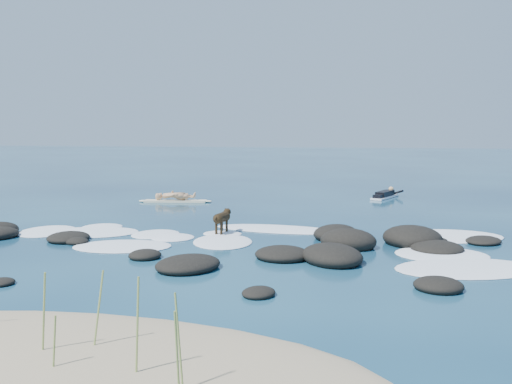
# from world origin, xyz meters

# --- Properties ---
(ground) EXTENTS (160.00, 160.00, 0.00)m
(ground) POSITION_xyz_m (0.00, 0.00, 0.00)
(ground) COLOR #0A2642
(ground) RESTS_ON ground
(sand_dune) EXTENTS (9.00, 4.40, 0.60)m
(sand_dune) POSITION_xyz_m (0.00, -8.20, 0.00)
(sand_dune) COLOR #9E8966
(sand_dune) RESTS_ON ground
(dune_grass) EXTENTS (4.39, 1.52, 1.20)m
(dune_grass) POSITION_xyz_m (0.44, -8.23, 0.64)
(dune_grass) COLOR #849B4B
(dune_grass) RESTS_ON ground
(reef_rocks) EXTENTS (14.64, 7.26, 0.62)m
(reef_rocks) POSITION_xyz_m (1.79, -0.54, 0.11)
(reef_rocks) COLOR black
(reef_rocks) RESTS_ON ground
(breaking_foam) EXTENTS (13.78, 8.11, 0.12)m
(breaking_foam) POSITION_xyz_m (0.99, 0.37, 0.01)
(breaking_foam) COLOR white
(breaking_foam) RESTS_ON ground
(standing_surfer_rig) EXTENTS (2.98, 0.87, 1.70)m
(standing_surfer_rig) POSITION_xyz_m (-3.65, 7.72, 0.67)
(standing_surfer_rig) COLOR #F4EBC3
(standing_surfer_rig) RESTS_ON ground
(paddling_surfer_rig) EXTENTS (1.44, 2.39, 0.42)m
(paddling_surfer_rig) POSITION_xyz_m (4.69, 10.82, 0.14)
(paddling_surfer_rig) COLOR white
(paddling_surfer_rig) RESTS_ON ground
(dog) EXTENTS (0.39, 1.14, 0.72)m
(dog) POSITION_xyz_m (0.00, 1.19, 0.48)
(dog) COLOR black
(dog) RESTS_ON ground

